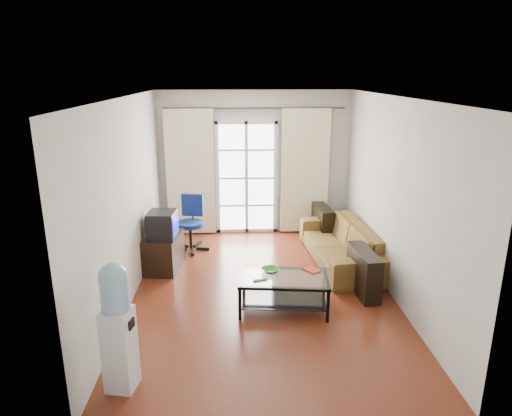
% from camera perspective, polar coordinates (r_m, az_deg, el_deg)
% --- Properties ---
extents(floor, '(5.20, 5.20, 0.00)m').
position_cam_1_polar(floor, '(6.63, 0.80, -10.32)').
color(floor, maroon).
rests_on(floor, ground).
extents(ceiling, '(5.20, 5.20, 0.00)m').
position_cam_1_polar(ceiling, '(5.92, 0.90, 13.68)').
color(ceiling, white).
rests_on(ceiling, wall_back).
extents(wall_back, '(3.60, 0.02, 2.70)m').
position_cam_1_polar(wall_back, '(8.67, -0.22, 5.62)').
color(wall_back, beige).
rests_on(wall_back, floor).
extents(wall_front, '(3.60, 0.02, 2.70)m').
position_cam_1_polar(wall_front, '(3.71, 3.37, -9.89)').
color(wall_front, beige).
rests_on(wall_front, floor).
extents(wall_left, '(0.02, 5.20, 2.70)m').
position_cam_1_polar(wall_left, '(6.29, -15.75, 0.74)').
color(wall_left, beige).
rests_on(wall_left, floor).
extents(wall_right, '(0.02, 5.20, 2.70)m').
position_cam_1_polar(wall_right, '(6.50, 16.90, 1.15)').
color(wall_right, beige).
rests_on(wall_right, floor).
extents(french_door, '(1.16, 0.06, 2.15)m').
position_cam_1_polar(french_door, '(8.66, -1.20, 3.76)').
color(french_door, white).
rests_on(french_door, wall_back).
extents(curtain_rod, '(3.30, 0.04, 0.04)m').
position_cam_1_polar(curtain_rod, '(8.43, -0.20, 12.38)').
color(curtain_rod, '#4C3F2D').
rests_on(curtain_rod, wall_back).
extents(curtain_left, '(0.90, 0.07, 2.35)m').
position_cam_1_polar(curtain_left, '(8.61, -8.21, 4.36)').
color(curtain_left, '#F8F6C7').
rests_on(curtain_left, curtain_rod).
extents(curtain_right, '(0.90, 0.07, 2.35)m').
position_cam_1_polar(curtain_right, '(8.67, 6.12, 4.52)').
color(curtain_right, '#F8F6C7').
rests_on(curtain_right, curtain_rod).
extents(radiator, '(0.64, 0.12, 0.64)m').
position_cam_1_polar(radiator, '(8.89, 4.97, -0.94)').
color(radiator, '#99999C').
rests_on(radiator, floor).
extents(sofa, '(2.32, 1.20, 0.64)m').
position_cam_1_polar(sofa, '(7.58, 10.44, -4.40)').
color(sofa, brown).
rests_on(sofa, floor).
extents(coffee_table, '(1.22, 0.78, 0.47)m').
position_cam_1_polar(coffee_table, '(6.04, 3.49, -9.98)').
color(coffee_table, silver).
rests_on(coffee_table, floor).
extents(bowl, '(0.36, 0.36, 0.06)m').
position_cam_1_polar(bowl, '(6.07, 1.82, -7.79)').
color(bowl, green).
rests_on(bowl, coffee_table).
extents(book, '(0.35, 0.35, 0.02)m').
position_cam_1_polar(book, '(6.12, 6.46, -7.88)').
color(book, '#B73016').
rests_on(book, coffee_table).
extents(remote, '(0.18, 0.10, 0.02)m').
position_cam_1_polar(remote, '(5.84, 0.50, -8.99)').
color(remote, black).
rests_on(remote, coffee_table).
extents(tv_stand, '(0.60, 0.82, 0.55)m').
position_cam_1_polar(tv_stand, '(7.37, -11.53, -5.44)').
color(tv_stand, black).
rests_on(tv_stand, floor).
extents(crt_tv, '(0.48, 0.47, 0.41)m').
position_cam_1_polar(crt_tv, '(7.16, -11.78, -2.03)').
color(crt_tv, black).
rests_on(crt_tv, tv_stand).
extents(task_chair, '(0.74, 0.74, 0.96)m').
position_cam_1_polar(task_chair, '(8.08, -8.12, -3.23)').
color(task_chair, black).
rests_on(task_chair, floor).
extents(water_cooler, '(0.32, 0.32, 1.33)m').
position_cam_1_polar(water_cooler, '(4.67, -16.93, -13.81)').
color(water_cooler, silver).
rests_on(water_cooler, floor).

